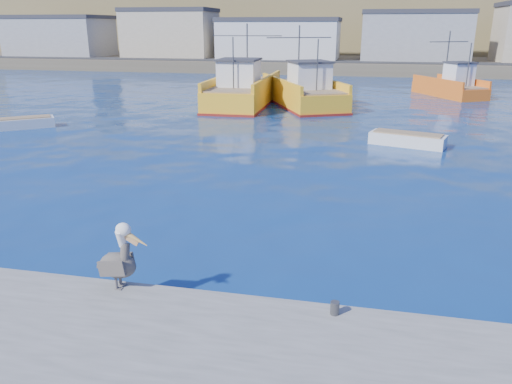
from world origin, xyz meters
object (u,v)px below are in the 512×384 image
at_px(trawler_yellow_a, 244,91).
at_px(pelican, 119,260).
at_px(skiff_left, 22,124).
at_px(skiff_mid, 407,140).
at_px(trawler_yellow_b, 303,93).
at_px(boat_orange, 451,86).

distance_m(trawler_yellow_a, pelican, 32.94).
distance_m(trawler_yellow_a, skiff_left, 18.04).
height_order(skiff_left, skiff_mid, skiff_mid).
bearing_deg(trawler_yellow_b, skiff_mid, -60.98).
height_order(trawler_yellow_b, skiff_left, trawler_yellow_b).
bearing_deg(skiff_mid, trawler_yellow_a, 133.92).
height_order(trawler_yellow_a, pelican, trawler_yellow_a).
relative_size(trawler_yellow_b, skiff_mid, 2.91).
bearing_deg(pelican, skiff_left, 131.19).
relative_size(boat_orange, pelican, 5.08).
distance_m(boat_orange, skiff_mid, 23.20).
distance_m(trawler_yellow_a, skiff_mid, 18.46).
relative_size(skiff_left, skiff_mid, 0.93).
relative_size(trawler_yellow_b, boat_orange, 1.49).
bearing_deg(trawler_yellow_a, skiff_mid, -46.08).
relative_size(trawler_yellow_a, boat_orange, 1.56).
xyz_separation_m(skiff_left, pelican, (16.79, -19.18, 0.94)).
xyz_separation_m(trawler_yellow_b, pelican, (-0.35, -33.17, 0.14)).
xyz_separation_m(boat_orange, pelican, (-13.61, -41.83, 0.20)).
height_order(trawler_yellow_b, pelican, trawler_yellow_b).
xyz_separation_m(trawler_yellow_a, trawler_yellow_b, (5.10, 0.57, -0.06)).
bearing_deg(skiff_left, pelican, -48.81).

